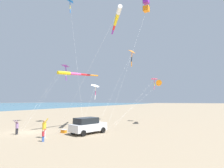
% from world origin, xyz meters
% --- Properties ---
extents(ground_plane, '(600.00, 600.00, 0.00)m').
position_xyz_m(ground_plane, '(0.00, 0.00, 0.00)').
color(ground_plane, gray).
extents(parked_car, '(3.12, 4.66, 1.85)m').
position_xyz_m(parked_car, '(-7.26, -2.32, 0.95)').
color(parked_car, silver).
rests_on(parked_car, ground_plane).
extents(cooler_box, '(0.62, 0.42, 0.42)m').
position_xyz_m(cooler_box, '(-4.39, -1.56, 0.21)').
color(cooler_box, orange).
rests_on(cooler_box, ground_plane).
extents(person_adult_flyer, '(0.71, 0.69, 2.00)m').
position_xyz_m(person_adult_flyer, '(-4.52, 1.66, 1.09)').
color(person_adult_flyer, silver).
rests_on(person_adult_flyer, ground_plane).
extents(person_child_green_jacket, '(0.41, 0.52, 1.62)m').
position_xyz_m(person_child_green_jacket, '(-0.25, 1.49, 0.88)').
color(person_child_green_jacket, '#232328').
rests_on(person_child_green_jacket, ground_plane).
extents(person_child_grey_jacket, '(0.37, 0.42, 1.19)m').
position_xyz_m(person_child_grey_jacket, '(-5.73, 2.98, 0.65)').
color(person_child_grey_jacket, '#335199').
rests_on(person_child_grey_jacket, ground_plane).
extents(kite_windsock_yellow_midlevel, '(3.90, 11.23, 7.85)m').
position_xyz_m(kite_windsock_yellow_midlevel, '(-3.84, -4.15, 7.45)').
color(kite_windsock_yellow_midlevel, yellow).
rests_on(kite_windsock_yellow_midlevel, ground_plane).
extents(kite_box_white_trailing, '(2.85, 9.30, 18.96)m').
position_xyz_m(kite_box_white_trailing, '(-12.57, -9.56, 17.94)').
color(kite_box_white_trailing, purple).
rests_on(kite_box_white_trailing, ground_plane).
extents(kite_delta_rainbow_low_near, '(3.28, 14.67, 8.01)m').
position_xyz_m(kite_delta_rainbow_low_near, '(-11.91, -17.27, 7.75)').
color(kite_delta_rainbow_low_near, '#EF4C93').
rests_on(kite_delta_rainbow_low_near, ground_plane).
extents(kite_delta_blue_topmost, '(2.76, 8.19, 6.81)m').
position_xyz_m(kite_delta_blue_topmost, '(-2.89, -11.56, 6.38)').
color(kite_delta_blue_topmost, white).
rests_on(kite_delta_blue_topmost, ground_plane).
extents(kite_windsock_small_distant, '(6.37, 10.45, 15.71)m').
position_xyz_m(kite_windsock_small_distant, '(-9.27, -6.22, 15.17)').
color(kite_windsock_small_distant, white).
rests_on(kite_windsock_small_distant, ground_plane).
extents(kite_windsock_long_streamer_right, '(4.81, 14.33, 7.11)m').
position_xyz_m(kite_windsock_long_streamer_right, '(-13.24, -14.25, 6.63)').
color(kite_windsock_long_streamer_right, orange).
rests_on(kite_windsock_long_streamer_right, ground_plane).
extents(kite_delta_long_streamer_left, '(2.13, 9.99, 10.31)m').
position_xyz_m(kite_delta_long_streamer_left, '(2.07, -9.58, 9.94)').
color(kite_delta_long_streamer_left, purple).
rests_on(kite_delta_long_streamer_left, ground_plane).
extents(kite_delta_green_low_center, '(7.63, 6.40, 21.24)m').
position_xyz_m(kite_delta_green_low_center, '(0.18, -7.99, 20.83)').
color(kite_delta_green_low_center, blue).
rests_on(kite_delta_green_low_center, ground_plane).
extents(kite_delta_red_high_left, '(1.62, 13.69, 13.78)m').
position_xyz_m(kite_delta_red_high_left, '(-7.83, -17.08, 13.21)').
color(kite_delta_red_high_left, orange).
rests_on(kite_delta_red_high_left, ground_plane).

